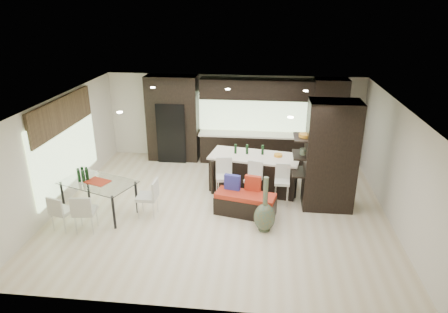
# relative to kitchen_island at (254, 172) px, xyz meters

# --- Properties ---
(ground) EXTENTS (8.00, 8.00, 0.00)m
(ground) POSITION_rel_kitchen_island_xyz_m (-0.76, -1.18, -0.49)
(ground) COLOR beige
(ground) RESTS_ON ground
(back_wall) EXTENTS (8.00, 0.02, 2.70)m
(back_wall) POSITION_rel_kitchen_island_xyz_m (-0.76, 2.32, 0.86)
(back_wall) COLOR silver
(back_wall) RESTS_ON ground
(left_wall) EXTENTS (0.02, 7.00, 2.70)m
(left_wall) POSITION_rel_kitchen_island_xyz_m (-4.76, -1.18, 0.86)
(left_wall) COLOR silver
(left_wall) RESTS_ON ground
(right_wall) EXTENTS (0.02, 7.00, 2.70)m
(right_wall) POSITION_rel_kitchen_island_xyz_m (3.24, -1.18, 0.86)
(right_wall) COLOR silver
(right_wall) RESTS_ON ground
(ceiling) EXTENTS (8.00, 7.00, 0.02)m
(ceiling) POSITION_rel_kitchen_island_xyz_m (-0.76, -1.18, 2.21)
(ceiling) COLOR white
(ceiling) RESTS_ON ground
(window_left) EXTENTS (0.04, 3.20, 1.90)m
(window_left) POSITION_rel_kitchen_island_xyz_m (-4.72, -0.98, 0.86)
(window_left) COLOR #B2D199
(window_left) RESTS_ON left_wall
(window_back) EXTENTS (3.40, 0.04, 1.20)m
(window_back) POSITION_rel_kitchen_island_xyz_m (-0.16, 2.28, 1.06)
(window_back) COLOR #B2D199
(window_back) RESTS_ON back_wall
(stone_accent) EXTENTS (0.08, 3.00, 0.80)m
(stone_accent) POSITION_rel_kitchen_island_xyz_m (-4.69, -0.98, 1.76)
(stone_accent) COLOR brown
(stone_accent) RESTS_ON left_wall
(ceiling_spots) EXTENTS (4.00, 3.00, 0.02)m
(ceiling_spots) POSITION_rel_kitchen_island_xyz_m (-0.76, -0.93, 2.19)
(ceiling_spots) COLOR white
(ceiling_spots) RESTS_ON ceiling
(back_cabinetry) EXTENTS (6.80, 0.68, 2.70)m
(back_cabinetry) POSITION_rel_kitchen_island_xyz_m (-0.26, 1.99, 0.86)
(back_cabinetry) COLOR black
(back_cabinetry) RESTS_ON ground
(refrigerator) EXTENTS (0.90, 0.68, 1.90)m
(refrigerator) POSITION_rel_kitchen_island_xyz_m (-2.66, 1.94, 0.46)
(refrigerator) COLOR black
(refrigerator) RESTS_ON ground
(partition_column) EXTENTS (1.20, 0.80, 2.70)m
(partition_column) POSITION_rel_kitchen_island_xyz_m (1.84, -0.78, 0.86)
(partition_column) COLOR black
(partition_column) RESTS_ON ground
(kitchen_island) EXTENTS (2.50, 1.39, 0.99)m
(kitchen_island) POSITION_rel_kitchen_island_xyz_m (0.00, 0.00, 0.00)
(kitchen_island) COLOR black
(kitchen_island) RESTS_ON ground
(stool_left) EXTENTS (0.46, 0.46, 0.93)m
(stool_left) POSITION_rel_kitchen_island_xyz_m (-0.73, -0.81, -0.03)
(stool_left) COLOR beige
(stool_left) RESTS_ON ground
(stool_mid) EXTENTS (0.48, 0.48, 0.88)m
(stool_mid) POSITION_rel_kitchen_island_xyz_m (-0.00, -0.80, -0.06)
(stool_mid) COLOR beige
(stool_mid) RESTS_ON ground
(stool_right) EXTENTS (0.39, 0.39, 0.84)m
(stool_right) POSITION_rel_kitchen_island_xyz_m (0.73, -0.79, -0.07)
(stool_right) COLOR beige
(stool_right) RESTS_ON ground
(bench) EXTENTS (1.52, 0.86, 0.55)m
(bench) POSITION_rel_kitchen_island_xyz_m (-0.15, -1.41, -0.22)
(bench) COLOR black
(bench) RESTS_ON ground
(floor_vase) EXTENTS (0.57, 0.57, 1.31)m
(floor_vase) POSITION_rel_kitchen_island_xyz_m (0.32, -2.08, 0.16)
(floor_vase) COLOR #47543C
(floor_vase) RESTS_ON ground
(dining_table) EXTENTS (1.96, 1.51, 0.83)m
(dining_table) POSITION_rel_kitchen_island_xyz_m (-3.64, -1.72, -0.08)
(dining_table) COLOR white
(dining_table) RESTS_ON ground
(chair_near) EXTENTS (0.51, 0.51, 0.85)m
(chair_near) POSITION_rel_kitchen_island_xyz_m (-3.64, -2.52, -0.07)
(chair_near) COLOR beige
(chair_near) RESTS_ON ground
(chair_far) EXTENTS (0.53, 0.53, 0.78)m
(chair_far) POSITION_rel_kitchen_island_xyz_m (-4.18, -2.50, -0.10)
(chair_far) COLOR beige
(chair_far) RESTS_ON ground
(chair_end) EXTENTS (0.47, 0.47, 0.87)m
(chair_end) POSITION_rel_kitchen_island_xyz_m (-2.46, -1.72, -0.06)
(chair_end) COLOR beige
(chair_end) RESTS_ON ground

